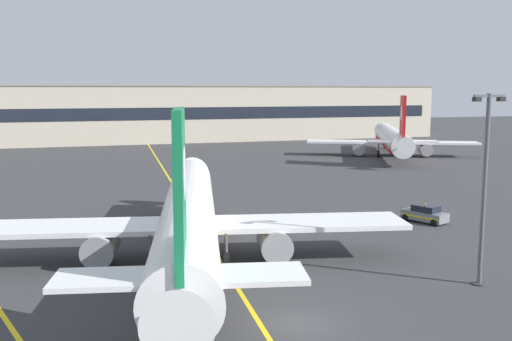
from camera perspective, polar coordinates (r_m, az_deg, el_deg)
ground_plane at (r=32.06m, az=4.29°, el=-14.90°), size 400.00×400.00×0.00m
taxiway_centreline at (r=59.75m, az=-6.50°, el=-4.11°), size 12.52×179.61×0.01m
airliner_foreground at (r=41.77m, az=-6.69°, el=-4.64°), size 32.30×41.16×11.65m
airliner_background at (r=111.49m, az=13.28°, el=3.07°), size 30.82×38.61×11.58m
apron_lamp_post at (r=39.11m, az=21.61°, el=-1.47°), size 2.24×0.90×12.22m
service_car_fourth at (r=57.16m, az=16.33°, el=-4.15°), size 3.35×4.57×1.79m
safety_cone_by_nose_gear at (r=57.38m, az=-8.03°, el=-4.38°), size 0.44×0.44×0.55m
terminal_building at (r=141.16m, az=-9.24°, el=5.58°), size 142.20×12.40×13.64m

